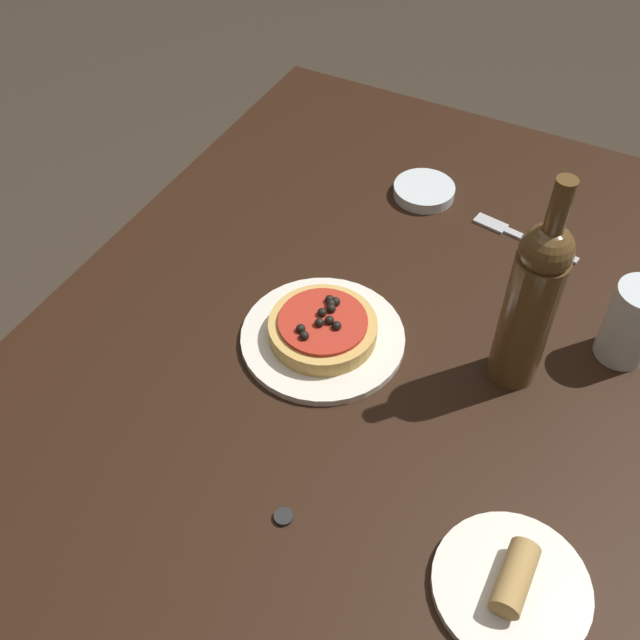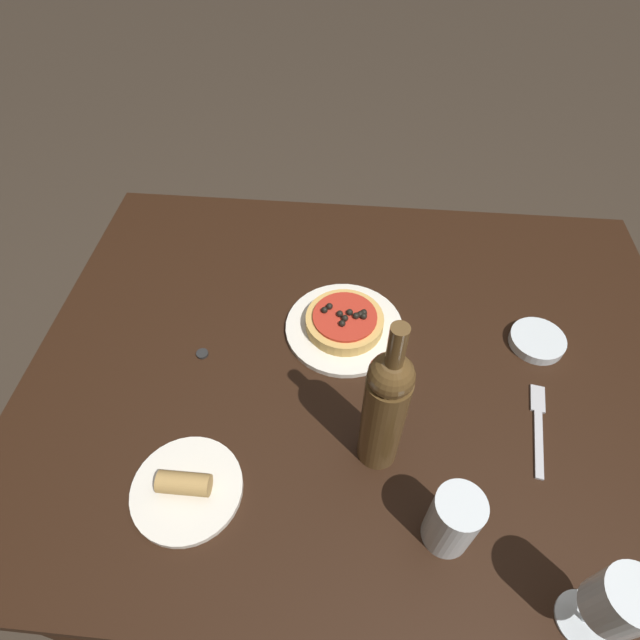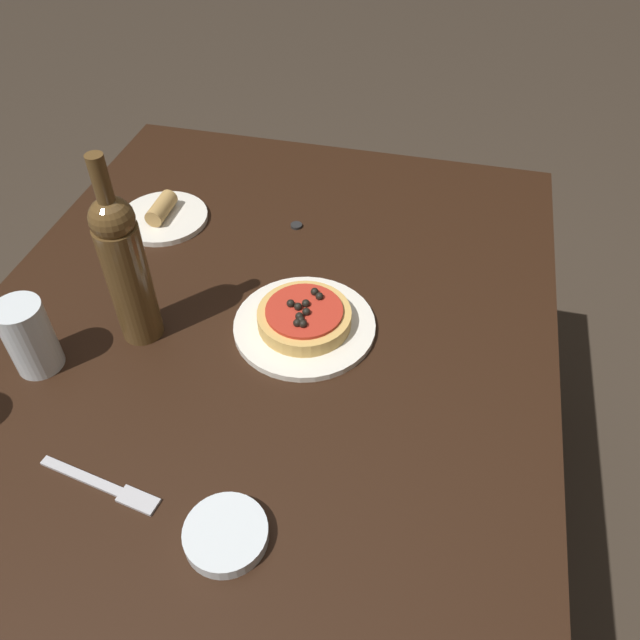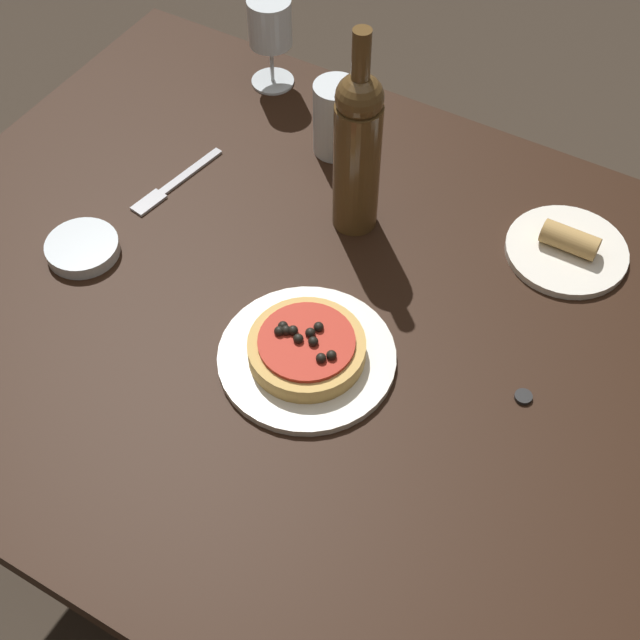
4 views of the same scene
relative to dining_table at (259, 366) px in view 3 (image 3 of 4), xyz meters
The scene contains 10 objects.
ground_plane 0.64m from the dining_table, ahead, with size 14.00×14.00×0.00m, color #382D23.
dining_table is the anchor object (origin of this frame).
dinner_plate 0.12m from the dining_table, 63.93° to the right, with size 0.25×0.25×0.01m.
pizza 0.14m from the dining_table, 64.04° to the right, with size 0.16×0.16×0.04m.
wine_bottle 0.30m from the dining_table, 100.33° to the left, with size 0.07×0.07×0.34m.
water_cup 0.38m from the dining_table, 113.97° to the left, with size 0.07×0.07×0.13m.
side_bowl 0.38m from the dining_table, 168.11° to the right, with size 0.11×0.11×0.02m.
fork 0.36m from the dining_table, 161.11° to the left, with size 0.05×0.19×0.00m.
side_plate 0.41m from the dining_table, 46.37° to the left, with size 0.18×0.18×0.05m.
bottle_cap 0.33m from the dining_table, ahead, with size 0.02×0.02×0.01m.
Camera 3 is at (-0.69, -0.28, 1.49)m, focal length 35.00 mm.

